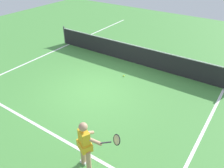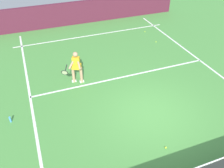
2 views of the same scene
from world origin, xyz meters
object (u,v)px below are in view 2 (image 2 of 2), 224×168
object	(u,v)px
tennis_ball_mid	(145,31)
tennis_ball_far	(166,148)
tennis_ball_near	(156,42)
water_bottle	(10,119)
tennis_player	(76,67)

from	to	relation	value
tennis_ball_mid	tennis_ball_far	bearing A→B (deg)	66.97
tennis_ball_near	water_bottle	size ratio (longest dim) A/B	0.28
tennis_ball_near	tennis_ball_mid	distance (m)	1.60
tennis_ball_near	tennis_ball_mid	bearing A→B (deg)	-92.83
tennis_ball_near	tennis_ball_far	xyz separation A→B (m)	(3.61, 7.08, 0.00)
tennis_ball_mid	tennis_ball_far	xyz separation A→B (m)	(3.69, 8.67, 0.00)
tennis_ball_near	tennis_ball_far	world-z (taller)	same
tennis_ball_far	water_bottle	distance (m)	5.71
water_bottle	tennis_player	bearing A→B (deg)	-151.71
tennis_ball_mid	water_bottle	size ratio (longest dim) A/B	0.28
tennis_ball_near	water_bottle	xyz separation A→B (m)	(8.37, 3.94, 0.09)
tennis_player	tennis_ball_far	distance (m)	5.13
water_bottle	tennis_ball_near	bearing A→B (deg)	-154.78
tennis_ball_mid	tennis_ball_far	world-z (taller)	same
tennis_ball_mid	water_bottle	distance (m)	10.11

